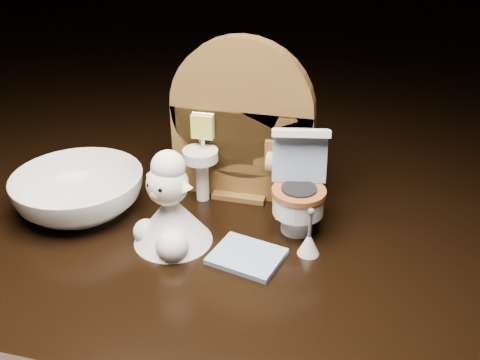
% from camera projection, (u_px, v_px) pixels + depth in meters
% --- Properties ---
extents(backdrop_panel, '(0.13, 0.05, 0.15)m').
position_uv_depth(backdrop_panel, '(241.00, 130.00, 0.48)').
color(backdrop_panel, brown).
rests_on(backdrop_panel, ground).
extents(toy_toilet, '(0.05, 0.06, 0.09)m').
position_uv_depth(toy_toilet, '(298.00, 192.00, 0.45)').
color(toy_toilet, white).
rests_on(toy_toilet, ground).
extents(bath_mat, '(0.06, 0.06, 0.00)m').
position_uv_depth(bath_mat, '(247.00, 256.00, 0.42)').
color(bath_mat, '#84A0C6').
rests_on(bath_mat, ground).
extents(toilet_brush, '(0.02, 0.02, 0.04)m').
position_uv_depth(toilet_brush, '(309.00, 242.00, 0.42)').
color(toilet_brush, white).
rests_on(toilet_brush, ground).
extents(plush_lamb, '(0.07, 0.07, 0.08)m').
position_uv_depth(plush_lamb, '(170.00, 212.00, 0.43)').
color(plush_lamb, white).
rests_on(plush_lamb, ground).
extents(ceramic_bowl, '(0.13, 0.13, 0.04)m').
position_uv_depth(ceramic_bowl, '(79.00, 193.00, 0.48)').
color(ceramic_bowl, white).
rests_on(ceramic_bowl, ground).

